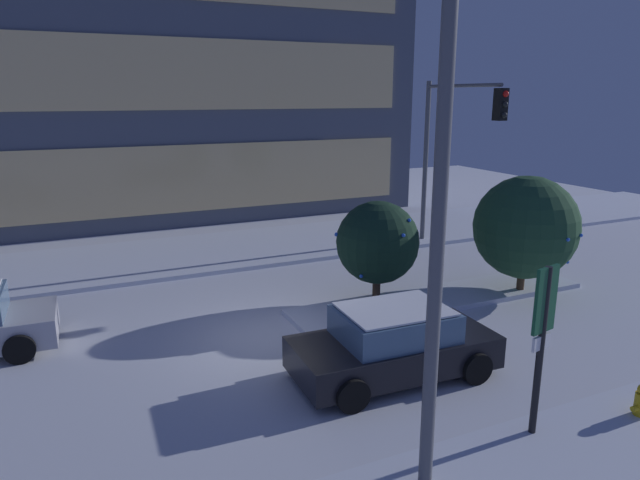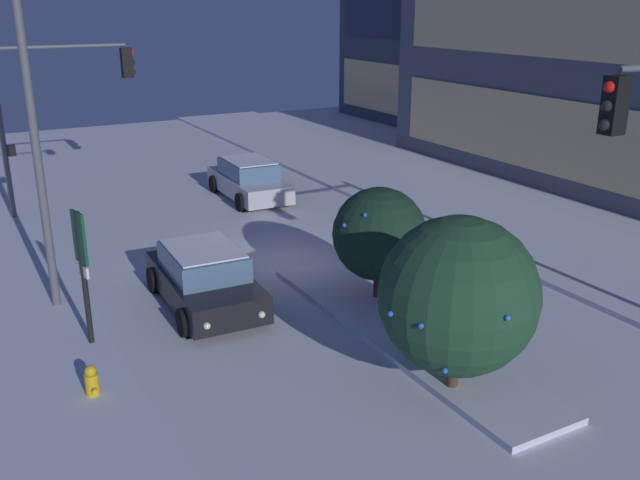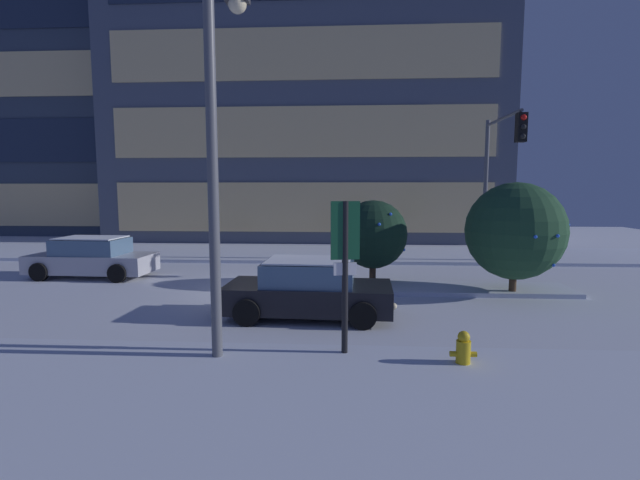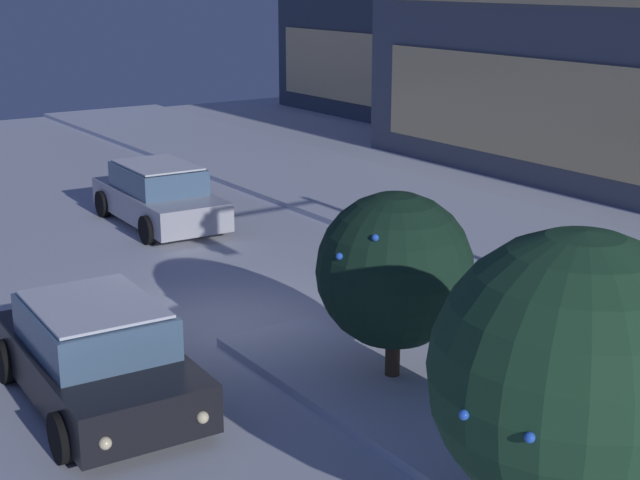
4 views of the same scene
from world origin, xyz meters
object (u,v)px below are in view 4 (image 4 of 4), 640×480
Objects in this scene: car_near at (97,355)px; decorated_tree_median at (395,270)px; decorated_tree_left_of_median at (574,374)px; car_far at (159,196)px.

decorated_tree_median is at bearing 66.66° from car_near.
decorated_tree_left_of_median reaches higher than car_near.
decorated_tree_median reaches higher than car_far.
decorated_tree_median is at bearing 165.51° from decorated_tree_left_of_median.
decorated_tree_left_of_median is at bearing 173.61° from car_far.
decorated_tree_left_of_median is at bearing 26.46° from car_near.
car_near is 1.25× the size of decorated_tree_left_of_median.
decorated_tree_left_of_median is (14.57, -2.10, 1.29)m from car_far.
decorated_tree_median is (10.33, -1.00, 1.05)m from car_far.
decorated_tree_median reaches higher than car_near.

